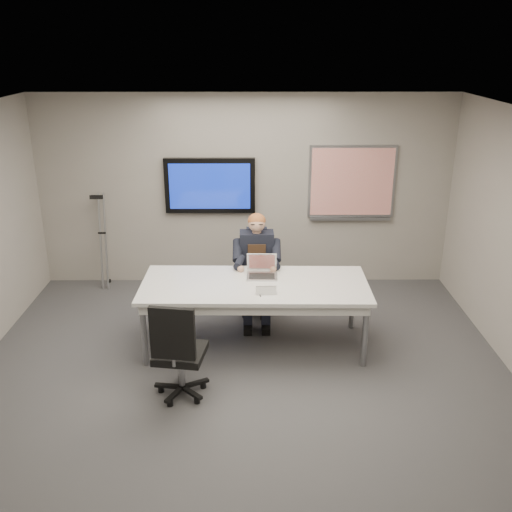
{
  "coord_description": "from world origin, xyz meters",
  "views": [
    {
      "loc": [
        0.12,
        -5.08,
        3.48
      ],
      "look_at": [
        0.16,
        1.15,
        1.1
      ],
      "focal_mm": 40.0,
      "sensor_mm": 36.0,
      "label": 1
    }
  ],
  "objects_px": {
    "office_chair_far": "(256,290)",
    "laptop": "(262,270)",
    "conference_table": "(255,291)",
    "office_chair_near": "(180,367)",
    "seated_person": "(257,280)"
  },
  "relations": [
    {
      "from": "conference_table",
      "to": "seated_person",
      "type": "xyz_separation_m",
      "value": [
        0.03,
        0.66,
        -0.15
      ]
    },
    {
      "from": "office_chair_far",
      "to": "laptop",
      "type": "xyz_separation_m",
      "value": [
        0.06,
        -0.67,
        0.56
      ]
    },
    {
      "from": "office_chair_far",
      "to": "laptop",
      "type": "bearing_deg",
      "value": -88.18
    },
    {
      "from": "office_chair_far",
      "to": "office_chair_near",
      "type": "xyz_separation_m",
      "value": [
        -0.79,
        -1.98,
        0.03
      ]
    },
    {
      "from": "office_chair_near",
      "to": "laptop",
      "type": "bearing_deg",
      "value": -114.76
    },
    {
      "from": "conference_table",
      "to": "laptop",
      "type": "relative_size",
      "value": 7.31
    },
    {
      "from": "office_chair_far",
      "to": "seated_person",
      "type": "relative_size",
      "value": 0.72
    },
    {
      "from": "seated_person",
      "to": "office_chair_near",
      "type": "bearing_deg",
      "value": -115.82
    },
    {
      "from": "office_chair_near",
      "to": "seated_person",
      "type": "xyz_separation_m",
      "value": [
        0.8,
        1.72,
        0.22
      ]
    },
    {
      "from": "office_chair_near",
      "to": "seated_person",
      "type": "height_order",
      "value": "seated_person"
    },
    {
      "from": "conference_table",
      "to": "laptop",
      "type": "distance_m",
      "value": 0.31
    },
    {
      "from": "laptop",
      "to": "conference_table",
      "type": "bearing_deg",
      "value": -107.86
    },
    {
      "from": "office_chair_far",
      "to": "laptop",
      "type": "distance_m",
      "value": 0.87
    },
    {
      "from": "seated_person",
      "to": "conference_table",
      "type": "bearing_deg",
      "value": -93.47
    },
    {
      "from": "office_chair_near",
      "to": "seated_person",
      "type": "relative_size",
      "value": 0.78
    }
  ]
}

